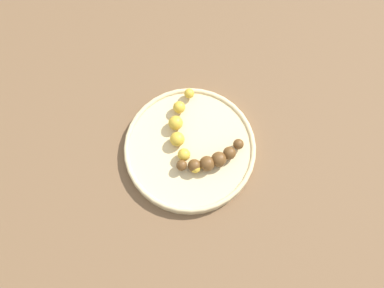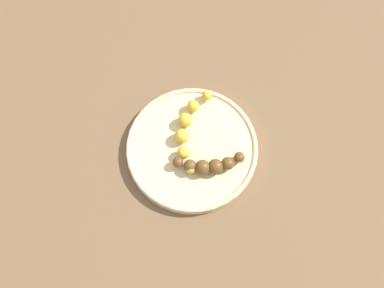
% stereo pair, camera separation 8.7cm
% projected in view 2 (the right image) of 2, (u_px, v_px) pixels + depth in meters
% --- Properties ---
extents(ground_plane, '(2.40, 2.40, 0.00)m').
position_uv_depth(ground_plane, '(192.00, 151.00, 0.91)').
color(ground_plane, brown).
extents(fruit_bowl, '(0.26, 0.26, 0.02)m').
position_uv_depth(fruit_bowl, '(192.00, 149.00, 0.90)').
color(fruit_bowl, '#D1B784').
rests_on(fruit_bowl, ground_plane).
extents(banana_spotted, '(0.18, 0.06, 0.03)m').
position_uv_depth(banana_spotted, '(187.00, 129.00, 0.89)').
color(banana_spotted, gold).
rests_on(banana_spotted, fruit_bowl).
extents(banana_overripe, '(0.06, 0.13, 0.03)m').
position_uv_depth(banana_overripe, '(209.00, 165.00, 0.86)').
color(banana_overripe, '#593819').
rests_on(banana_overripe, fruit_bowl).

